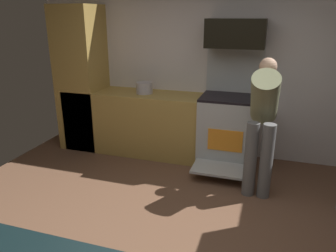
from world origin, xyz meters
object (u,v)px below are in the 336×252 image
Objects in this scene: oven_range at (229,128)px; person_cook at (263,117)px; stock_pot at (144,88)px; microwave at (236,33)px.

oven_range reaches higher than person_cook.
oven_range is at bearing 124.16° from person_cook.
person_cook is at bearing -55.84° from oven_range.
person_cook is at bearing -21.52° from stock_pot.
stock_pot is at bearing 158.48° from person_cook.
oven_range is at bearing -0.65° from stock_pot.
stock_pot is (-1.22, 0.01, 0.47)m from oven_range.
microwave is (0.00, 0.09, 1.23)m from oven_range.
microwave reaches higher than oven_range.
oven_range is 6.61× the size of stock_pot.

